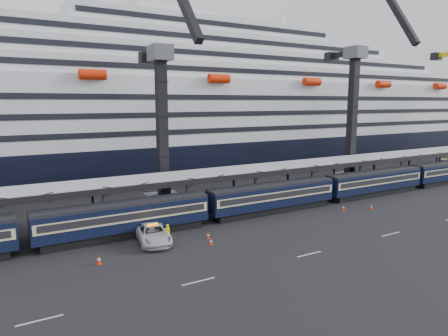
# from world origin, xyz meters

# --- Properties ---
(ground) EXTENTS (260.00, 260.00, 0.00)m
(ground) POSITION_xyz_m (0.00, 0.00, 0.00)
(ground) COLOR black
(ground) RESTS_ON ground
(train) EXTENTS (133.05, 3.00, 4.05)m
(train) POSITION_xyz_m (-4.65, 10.00, 2.20)
(train) COLOR black
(train) RESTS_ON ground
(canopy) EXTENTS (130.00, 6.25, 5.53)m
(canopy) POSITION_xyz_m (0.00, 14.00, 5.25)
(canopy) COLOR #9B9FA3
(canopy) RESTS_ON ground
(cruise_ship) EXTENTS (214.09, 28.84, 34.00)m
(cruise_ship) POSITION_xyz_m (-1.08, 45.99, 12.34)
(cruise_ship) COLOR black
(cruise_ship) RESTS_ON ground
(crane_dark_near) EXTENTS (4.50, 17.75, 35.08)m
(crane_dark_near) POSITION_xyz_m (-20.00, 18.59, 11.93)
(crane_dark_near) COLOR #494C50
(crane_dark_near) RESTS_ON ground
(crane_dark_mid) EXTENTS (4.50, 18.24, 39.64)m
(crane_dark_mid) POSITION_xyz_m (15.00, 17.59, 13.36)
(crane_dark_mid) COLOR #494C50
(crane_dark_mid) RESTS_ON ground
(pickup_truck) EXTENTS (4.01, 7.06, 1.86)m
(pickup_truck) POSITION_xyz_m (-26.03, 6.80, 0.93)
(pickup_truck) COLOR #BABCC2
(pickup_truck) RESTS_ON ground
(worker) EXTENTS (0.69, 0.50, 1.74)m
(worker) POSITION_xyz_m (-24.41, 6.75, 0.87)
(worker) COLOR #F1FA0D
(worker) RESTS_ON ground
(traffic_cone_a) EXTENTS (0.42, 0.42, 0.85)m
(traffic_cone_a) POSITION_xyz_m (-32.30, 3.76, 0.42)
(traffic_cone_a) COLOR red
(traffic_cone_a) RESTS_ON ground
(traffic_cone_b) EXTENTS (0.35, 0.35, 0.71)m
(traffic_cone_b) POSITION_xyz_m (-21.05, 3.10, 0.35)
(traffic_cone_b) COLOR red
(traffic_cone_b) RESTS_ON ground
(traffic_cone_c) EXTENTS (0.36, 0.36, 0.72)m
(traffic_cone_c) POSITION_xyz_m (-20.40, 4.99, 0.35)
(traffic_cone_c) COLOR red
(traffic_cone_c) RESTS_ON ground
(traffic_cone_d) EXTENTS (0.37, 0.37, 0.74)m
(traffic_cone_d) POSITION_xyz_m (4.72, 4.33, 0.37)
(traffic_cone_d) COLOR red
(traffic_cone_d) RESTS_ON ground
(traffic_cone_e) EXTENTS (0.36, 0.36, 0.71)m
(traffic_cone_e) POSITION_xyz_m (1.01, 5.94, 0.35)
(traffic_cone_e) COLOR red
(traffic_cone_e) RESTS_ON ground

